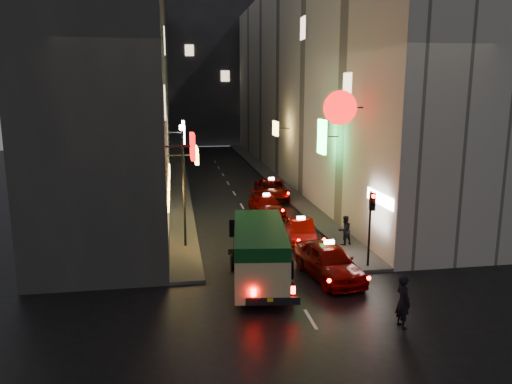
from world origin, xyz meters
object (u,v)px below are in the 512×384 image
traffic_light (371,213)px  minibus (259,248)px  taxi_near (329,258)px  lamp_post (184,178)px  pedestrian_crossing (403,298)px

traffic_light → minibus: bearing=-170.1°
minibus → traffic_light: traffic_light is taller
taxi_near → lamp_post: 8.47m
traffic_light → lamp_post: lamp_post is taller
minibus → taxi_near: 3.19m
minibus → lamp_post: bearing=118.5°
minibus → pedestrian_crossing: bearing=-47.7°
pedestrian_crossing → taxi_near: bearing=4.6°
minibus → pedestrian_crossing: minibus is taller
traffic_light → lamp_post: (-8.20, 4.53, 1.04)m
taxi_near → traffic_light: size_ratio=1.69×
minibus → traffic_light: (5.25, 0.92, 1.08)m
taxi_near → pedestrian_crossing: size_ratio=2.79×
lamp_post → taxi_near: bearing=-40.8°
pedestrian_crossing → minibus: bearing=34.0°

